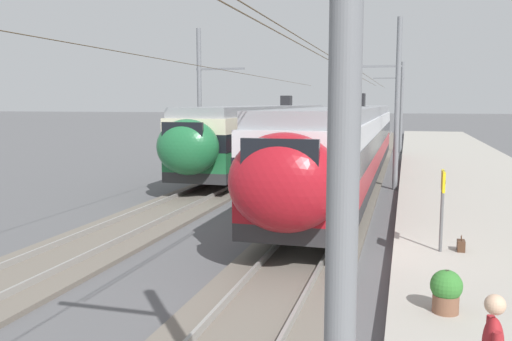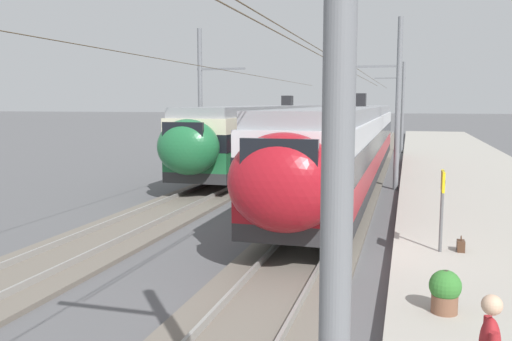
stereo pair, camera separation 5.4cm
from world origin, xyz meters
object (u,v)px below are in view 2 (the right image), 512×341
at_px(catenary_mast_mid, 395,101).
at_px(catenary_mast_far_side, 203,101).
at_px(train_far_track, 271,131).
at_px(train_near_platform, 349,142).
at_px(platform_sign, 442,193).
at_px(potted_plant_platform_edge, 445,290).
at_px(catenary_mast_east, 401,105).
at_px(catenary_mast_west, 315,138).
at_px(handbag_near_sign, 461,246).

bearing_deg(catenary_mast_mid, catenary_mast_far_side, 80.84).
bearing_deg(catenary_mast_far_side, train_far_track, -19.29).
height_order(train_near_platform, platform_sign, train_near_platform).
bearing_deg(potted_plant_platform_edge, catenary_mast_east, 2.20).
relative_size(train_far_track, catenary_mast_far_side, 0.68).
height_order(train_far_track, catenary_mast_far_side, catenary_mast_far_side).
bearing_deg(catenary_mast_west, catenary_mast_mid, -0.04).
bearing_deg(platform_sign, catenary_mast_west, 171.30).
height_order(handbag_near_sign, potted_plant_platform_edge, potted_plant_platform_edge).
xyz_separation_m(train_near_platform, potted_plant_platform_edge, (-15.64, -3.35, -1.45)).
distance_m(catenary_mast_mid, catenary_mast_east, 19.66).
relative_size(train_near_platform, platform_sign, 14.32).
bearing_deg(potted_plant_platform_edge, train_far_track, 20.96).
bearing_deg(catenary_mast_east, train_near_platform, 174.40).
xyz_separation_m(train_far_track, platform_sign, (-19.88, -9.35, -0.38)).
relative_size(catenary_mast_far_side, platform_sign, 21.05).
relative_size(train_far_track, platform_sign, 14.25).
relative_size(platform_sign, potted_plant_platform_edge, 2.63).
bearing_deg(train_near_platform, handbag_near_sign, -160.62).
bearing_deg(train_near_platform, potted_plant_platform_edge, -167.93).
xyz_separation_m(platform_sign, handbag_near_sign, (0.17, -0.50, -1.35)).
bearing_deg(catenary_mast_east, potted_plant_platform_edge, -177.80).
distance_m(handbag_near_sign, potted_plant_platform_edge, 4.36).
height_order(catenary_mast_west, catenary_mast_far_side, catenary_mast_far_side).
relative_size(catenary_mast_mid, handbag_near_sign, 104.98).
distance_m(catenary_mast_east, catenary_mast_far_side, 20.64).
xyz_separation_m(catenary_mast_west, catenary_mast_east, (41.57, -0.00, 0.10)).
distance_m(catenary_mast_far_side, potted_plant_platform_edge, 21.34).
distance_m(catenary_mast_west, catenary_mast_far_side, 25.58).
relative_size(catenary_mast_mid, platform_sign, 21.05).
relative_size(catenary_mast_mid, catenary_mast_east, 1.00).
distance_m(catenary_mast_west, handbag_near_sign, 10.83).
distance_m(catenary_mast_mid, handbag_near_sign, 12.50).
bearing_deg(catenary_mast_far_side, handbag_near_sign, -138.07).
relative_size(catenary_mast_far_side, handbag_near_sign, 104.98).
height_order(catenary_mast_mid, catenary_mast_east, catenary_mast_mid).
height_order(catenary_mast_east, potted_plant_platform_edge, catenary_mast_east).
distance_m(catenary_mast_far_side, handbag_near_sign, 18.40).
height_order(train_near_platform, catenary_mast_west, catenary_mast_west).
bearing_deg(catenary_mast_west, train_far_track, 14.69).
bearing_deg(catenary_mast_far_side, platform_sign, -139.62).
distance_m(train_far_track, catenary_mast_west, 30.88).
xyz_separation_m(train_near_platform, catenary_mast_far_side, (2.08, 8.06, 1.93)).
relative_size(catenary_mast_west, potted_plant_platform_edge, 55.39).
distance_m(platform_sign, potted_plant_platform_edge, 4.27).
distance_m(train_far_track, potted_plant_platform_edge, 25.75).
bearing_deg(train_far_track, potted_plant_platform_edge, -159.04).
xyz_separation_m(train_far_track, handbag_near_sign, (-19.71, -9.84, -1.73)).
bearing_deg(potted_plant_platform_edge, handbag_near_sign, -8.50).
relative_size(catenary_mast_west, catenary_mast_far_side, 1.00).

